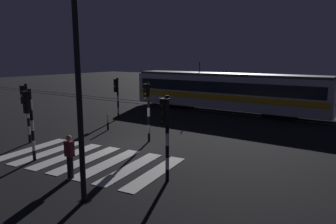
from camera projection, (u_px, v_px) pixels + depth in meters
The scene contains 13 objects.
ground_plane at pixel (130, 145), 16.70m from camera, with size 120.00×120.00×0.00m, color black.
rail_near at pixel (223, 113), 26.20m from camera, with size 80.00×0.12×0.03m, color #59595E.
rail_far at pixel (230, 110), 27.36m from camera, with size 80.00×0.12×0.03m, color #59595E.
crosswalk_zebra at pixel (87, 160), 14.31m from camera, with size 8.35×5.21×0.02m.
traffic_light_corner_near_right at pixel (166, 126), 11.42m from camera, with size 0.36×0.42×3.25m.
traffic_light_kerb_mid_left at pixel (29, 114), 13.79m from camera, with size 0.36×0.42×3.24m.
traffic_light_corner_near_left at pixel (26, 104), 16.71m from camera, with size 0.36×0.42×3.21m.
traffic_light_median_centre at pixel (148, 103), 16.96m from camera, with size 0.36×0.42×3.28m.
traffic_light_corner_far_left at pixel (117, 92), 23.35m from camera, with size 0.36×0.42×3.09m.
street_lamp_near_kerb at pixel (70, 50), 9.20m from camera, with size 0.44×1.21×7.66m.
tram at pixel (225, 91), 26.59m from camera, with size 16.94×2.58×4.15m.
pedestrian_waiting_at_kerb at pixel (70, 156), 11.99m from camera, with size 0.36×0.24×1.71m.
bollard_island_edge at pixel (108, 121), 20.01m from camera, with size 0.12×0.12×1.11m.
Camera 1 is at (10.81, -12.16, 4.62)m, focal length 33.71 mm.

